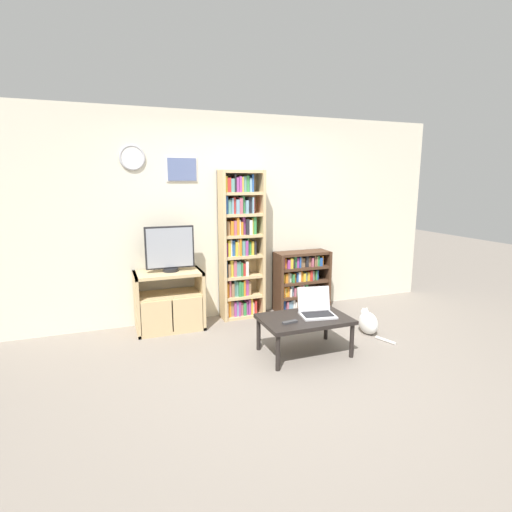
{
  "coord_description": "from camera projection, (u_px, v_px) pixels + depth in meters",
  "views": [
    {
      "loc": [
        -1.57,
        -3.16,
        1.78
      ],
      "look_at": [
        -0.0,
        0.97,
        0.93
      ],
      "focal_mm": 28.0,
      "sensor_mm": 36.0,
      "label": 1
    }
  ],
  "objects": [
    {
      "name": "bookshelf_tall",
      "position": [
        240.0,
        246.0,
        5.1
      ],
      "size": [
        0.55,
        0.27,
        1.89
      ],
      "color": "tan",
      "rests_on": "ground_plane"
    },
    {
      "name": "laptop",
      "position": [
        316.0,
        308.0,
        4.16
      ],
      "size": [
        0.39,
        0.35,
        0.27
      ],
      "rotation": [
        0.0,
        0.0,
        -0.17
      ],
      "color": "silver",
      "rests_on": "coffee_table"
    },
    {
      "name": "television",
      "position": [
        170.0,
        249.0,
        4.69
      ],
      "size": [
        0.57,
        0.18,
        0.54
      ],
      "color": "black",
      "rests_on": "tv_stand"
    },
    {
      "name": "remote_near_laptop",
      "position": [
        290.0,
        322.0,
        3.92
      ],
      "size": [
        0.16,
        0.06,
        0.02
      ],
      "rotation": [
        0.0,
        0.0,
        1.7
      ],
      "color": "#38383A",
      "rests_on": "coffee_table"
    },
    {
      "name": "coffee_table",
      "position": [
        305.0,
        321.0,
        4.09
      ],
      "size": [
        0.9,
        0.59,
        0.39
      ],
      "color": "black",
      "rests_on": "ground_plane"
    },
    {
      "name": "tv_stand",
      "position": [
        169.0,
        301.0,
        4.76
      ],
      "size": [
        0.79,
        0.46,
        0.71
      ],
      "color": "tan",
      "rests_on": "ground_plane"
    },
    {
      "name": "ground_plane",
      "position": [
        292.0,
        370.0,
        3.78
      ],
      "size": [
        18.0,
        18.0,
        0.0
      ],
      "primitive_type": "plane",
      "color": "gray"
    },
    {
      "name": "bookshelf_short",
      "position": [
        300.0,
        281.0,
        5.49
      ],
      "size": [
        0.75,
        0.31,
        0.82
      ],
      "color": "#472D1E",
      "rests_on": "ground_plane"
    },
    {
      "name": "wall_back",
      "position": [
        233.0,
        217.0,
        5.17
      ],
      "size": [
        5.94,
        0.09,
        2.6
      ],
      "color": "beige",
      "rests_on": "ground_plane"
    },
    {
      "name": "cat",
      "position": [
        368.0,
        322.0,
        4.68
      ],
      "size": [
        0.2,
        0.55,
        0.29
      ],
      "rotation": [
        0.0,
        0.0,
        -0.06
      ],
      "color": "white",
      "rests_on": "ground_plane"
    }
  ]
}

